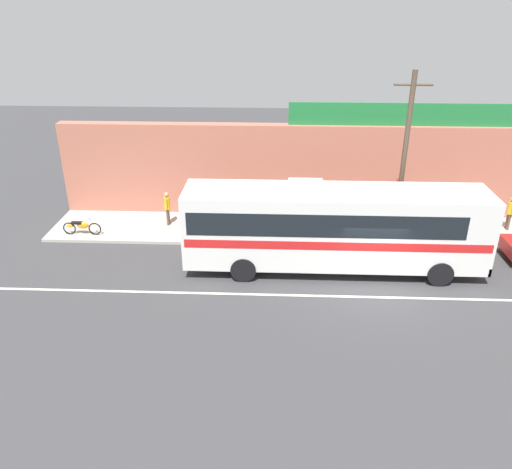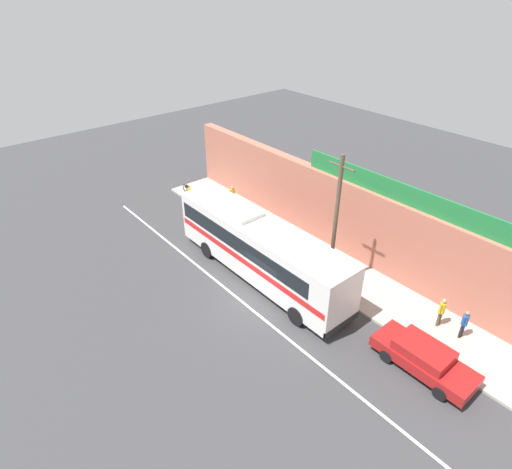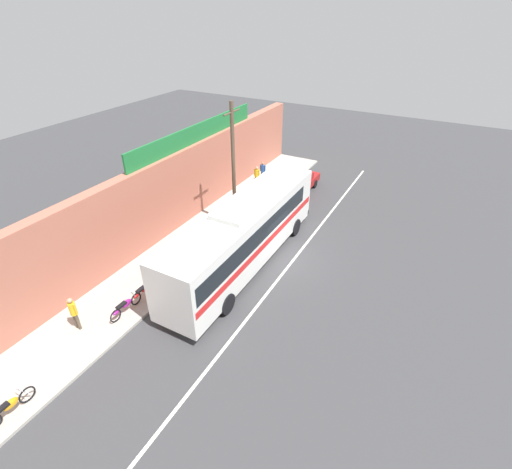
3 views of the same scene
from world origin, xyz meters
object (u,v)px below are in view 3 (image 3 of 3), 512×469
at_px(utility_pole, 233,167).
at_px(pedestrian_far_right, 263,170).
at_px(intercity_bus, 244,233).
at_px(parked_car, 298,183).
at_px(pedestrian_near_shop, 257,175).
at_px(motorcycle_black, 144,290).
at_px(pedestrian_by_curb, 73,311).
at_px(motorcycle_orange, 9,407).
at_px(motorcycle_blue, 125,306).

bearing_deg(utility_pole, pedestrian_far_right, 13.68).
bearing_deg(intercity_bus, pedestrian_far_right, 22.49).
relative_size(parked_car, pedestrian_near_shop, 2.75).
xyz_separation_m(utility_pole, pedestrian_far_right, (7.00, 1.70, -3.08)).
distance_m(parked_car, pedestrian_near_shop, 3.22).
relative_size(motorcycle_black, pedestrian_by_curb, 1.08).
bearing_deg(intercity_bus, motorcycle_black, 149.29).
bearing_deg(parked_car, motorcycle_orange, 175.98).
bearing_deg(utility_pole, motorcycle_blue, 178.14).
distance_m(motorcycle_orange, pedestrian_far_right, 21.95).
distance_m(intercity_bus, motorcycle_black, 5.74).
height_order(motorcycle_black, pedestrian_far_right, pedestrian_far_right).
bearing_deg(pedestrian_near_shop, pedestrian_by_curb, -179.43).
relative_size(pedestrian_by_curb, pedestrian_near_shop, 1.02).
bearing_deg(pedestrian_far_right, intercity_bus, -157.51).
relative_size(motorcycle_blue, pedestrian_near_shop, 1.14).
bearing_deg(pedestrian_by_curb, pedestrian_near_shop, 0.57).
relative_size(utility_pole, pedestrian_near_shop, 4.64).
bearing_deg(parked_car, motorcycle_blue, 173.81).
distance_m(motorcycle_blue, pedestrian_by_curb, 2.15).
relative_size(motorcycle_orange, pedestrian_by_curb, 1.09).
xyz_separation_m(utility_pole, motorcycle_orange, (-14.89, 0.09, -3.59)).
bearing_deg(pedestrian_far_right, utility_pole, -166.32).
xyz_separation_m(motorcycle_blue, pedestrian_by_curb, (-1.73, 1.15, 0.57)).
xyz_separation_m(intercity_bus, pedestrian_near_shop, (9.07, 4.14, -0.96)).
relative_size(intercity_bus, motorcycle_black, 6.71).
relative_size(motorcycle_orange, motorcycle_blue, 0.98).
height_order(parked_car, motorcycle_black, parked_car).
relative_size(parked_car, pedestrian_far_right, 2.84).
xyz_separation_m(motorcycle_orange, motorcycle_black, (6.91, 0.22, 0.00)).
relative_size(motorcycle_orange, pedestrian_near_shop, 1.11).
relative_size(motorcycle_black, pedestrian_far_right, 1.14).
relative_size(intercity_bus, pedestrian_near_shop, 7.41).
relative_size(intercity_bus, utility_pole, 1.60).
height_order(parked_car, motorcycle_blue, parked_car).
bearing_deg(utility_pole, intercity_bus, -141.85).
relative_size(motorcycle_blue, pedestrian_far_right, 1.18).
relative_size(motorcycle_orange, pedestrian_far_right, 1.15).
bearing_deg(pedestrian_far_right, motorcycle_orange, -175.77).
xyz_separation_m(parked_car, motorcycle_orange, (-21.70, 1.53, -0.17)).
relative_size(intercity_bus, pedestrian_by_curb, 7.23).
height_order(intercity_bus, parked_car, intercity_bus).
xyz_separation_m(motorcycle_orange, pedestrian_near_shop, (20.74, 1.53, 0.55)).
height_order(motorcycle_blue, pedestrian_far_right, pedestrian_far_right).
bearing_deg(motorcycle_blue, parked_car, -6.19).
height_order(motorcycle_blue, motorcycle_black, same).
bearing_deg(intercity_bus, pedestrian_by_curb, 152.81).
bearing_deg(pedestrian_near_shop, intercity_bus, -155.47).
distance_m(parked_car, motorcycle_orange, 21.75).
bearing_deg(motorcycle_blue, pedestrian_near_shop, 4.99).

